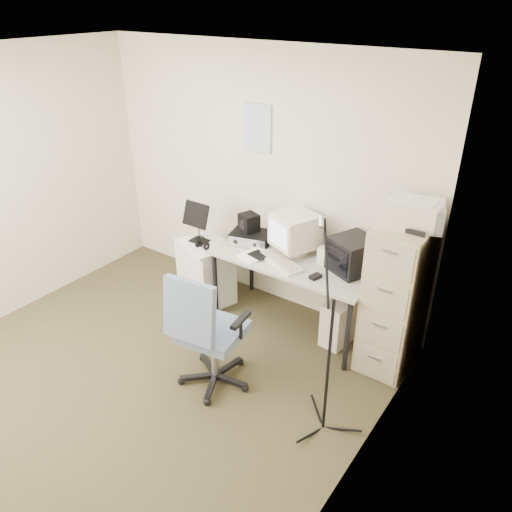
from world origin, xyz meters
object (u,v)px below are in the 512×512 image
Objects in this scene: desk at (294,293)px; office_chair at (213,329)px; filing_cabinet at (396,297)px; side_cart at (206,271)px.

office_chair reaches higher than desk.
filing_cabinet is 2.02× the size of side_cart.
desk is 2.33× the size of side_cart.
side_cart is at bearing -175.90° from filing_cabinet.
office_chair is at bearing -96.29° from desk.
filing_cabinet is 1.96m from side_cart.
desk is 1.06m from office_chair.
filing_cabinet is at bearing 1.81° from desk.
desk is at bearing 75.95° from office_chair.
filing_cabinet reaches higher than side_cart.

